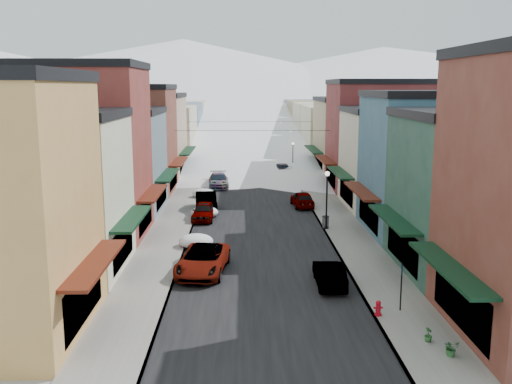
{
  "coord_description": "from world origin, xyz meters",
  "views": [
    {
      "loc": [
        -1.23,
        -20.05,
        10.81
      ],
      "look_at": [
        0.0,
        26.55,
        2.12
      ],
      "focal_mm": 40.0,
      "sensor_mm": 36.0,
      "label": 1
    }
  ],
  "objects": [
    {
      "name": "car_lane_silver",
      "position": [
        -0.91,
        50.74,
        0.81
      ],
      "size": [
        2.18,
        4.88,
        1.63
      ],
      "primitive_type": "imported",
      "rotation": [
        0.0,
        0.0,
        0.05
      ],
      "color": "#A9AAB1",
      "rests_on": "ground"
    },
    {
      "name": "overhead_cables",
      "position": [
        0.0,
        47.5,
        6.2
      ],
      "size": [
        16.4,
        15.04,
        0.04
      ],
      "color": "black",
      "rests_on": "ground"
    },
    {
      "name": "car_gray_suv",
      "position": [
        4.3,
        30.44,
        0.73
      ],
      "size": [
        2.03,
        4.38,
        1.45
      ],
      "primitive_type": "imported",
      "rotation": [
        0.0,
        0.0,
        3.22
      ],
      "color": "gray",
      "rests_on": "ground"
    },
    {
      "name": "streetlamp_near",
      "position": [
        5.2,
        21.81,
        2.93
      ],
      "size": [
        0.37,
        0.37,
        4.4
      ],
      "color": "black",
      "rests_on": "sidewalk_right"
    },
    {
      "name": "streetlamp_far",
      "position": [
        5.2,
        50.12,
        2.56
      ],
      "size": [
        0.32,
        0.32,
        3.82
      ],
      "color": "black",
      "rests_on": "sidewalk_right"
    },
    {
      "name": "car_white_suv",
      "position": [
        -3.5,
        12.04,
        0.79
      ],
      "size": [
        3.26,
        5.94,
        1.58
      ],
      "primitive_type": "imported",
      "rotation": [
        0.0,
        0.0,
        -0.12
      ],
      "color": "white",
      "rests_on": "ground"
    },
    {
      "name": "bldg_r_tan",
      "position": [
        13.19,
        49.0,
        4.76
      ],
      "size": [
        11.3,
        11.2,
        9.5
      ],
      "color": "tan",
      "rests_on": "ground"
    },
    {
      "name": "ground",
      "position": [
        0.0,
        0.0,
        0.0
      ],
      "size": [
        600.0,
        600.0,
        0.0
      ],
      "primitive_type": "plane",
      "color": "gray",
      "rests_on": "ground"
    },
    {
      "name": "bldg_r_cream",
      "position": [
        13.69,
        30.0,
        4.51
      ],
      "size": [
        12.3,
        9.2,
        9.0
      ],
      "color": "beige",
      "rests_on": "ground"
    },
    {
      "name": "bldg_l_grayblue",
      "position": [
        -13.19,
        29.0,
        4.51
      ],
      "size": [
        11.3,
        9.2,
        9.0
      ],
      "color": "slate",
      "rests_on": "ground"
    },
    {
      "name": "bldg_r_green",
      "position": [
        13.19,
        12.0,
        4.76
      ],
      "size": [
        11.3,
        9.2,
        9.5
      ],
      "color": "#23493B",
      "rests_on": "ground"
    },
    {
      "name": "fire_hydrant",
      "position": [
        5.2,
        5.16,
        0.49
      ],
      "size": [
        0.43,
        0.33,
        0.74
      ],
      "color": "red",
      "rests_on": "sidewalk_right"
    },
    {
      "name": "car_lane_white",
      "position": [
        1.99,
        63.33,
        0.72
      ],
      "size": [
        2.79,
        5.36,
        1.44
      ],
      "primitive_type": "imported",
      "rotation": [
        0.0,
        0.0,
        3.22
      ],
      "color": "white",
      "rests_on": "ground"
    },
    {
      "name": "planter_far",
      "position": [
        6.66,
        2.33,
        0.45
      ],
      "size": [
        0.48,
        0.48,
        0.61
      ],
      "primitive_type": "imported",
      "rotation": [
        0.0,
        0.0,
        0.91
      ],
      "color": "#2C612C",
      "rests_on": "sidewalk_right"
    },
    {
      "name": "distant_blocks",
      "position": [
        0.0,
        83.0,
        4.0
      ],
      "size": [
        34.0,
        55.0,
        8.0
      ],
      "color": "gray",
      "rests_on": "ground"
    },
    {
      "name": "bldg_l_brick_far",
      "position": [
        -14.19,
        38.0,
        5.51
      ],
      "size": [
        13.3,
        9.2,
        11.0
      ],
      "color": "brown",
      "rests_on": "ground"
    },
    {
      "name": "bldg_l_brick_near",
      "position": [
        -13.69,
        20.5,
        6.26
      ],
      "size": [
        12.3,
        8.2,
        12.5
      ],
      "color": "maroon",
      "rests_on": "ground"
    },
    {
      "name": "bldg_r_brick_far",
      "position": [
        14.19,
        39.0,
        5.76
      ],
      "size": [
        13.3,
        9.2,
        11.5
      ],
      "color": "maroon",
      "rests_on": "ground"
    },
    {
      "name": "mountain_ridge",
      "position": [
        -19.47,
        277.18,
        14.36
      ],
      "size": [
        670.0,
        340.0,
        34.0
      ],
      "color": "silver",
      "rests_on": "ground"
    },
    {
      "name": "sidewalk_left",
      "position": [
        -6.6,
        60.0,
        0.07
      ],
      "size": [
        3.2,
        160.0,
        0.15
      ],
      "primitive_type": "cube",
      "color": "gray",
      "rests_on": "ground"
    },
    {
      "name": "bldg_l_cream",
      "position": [
        -13.19,
        12.5,
        4.76
      ],
      "size": [
        11.3,
        8.2,
        9.5
      ],
      "color": "beige",
      "rests_on": "ground"
    },
    {
      "name": "car_black_sedan",
      "position": [
        3.8,
        49.71,
        0.71
      ],
      "size": [
        2.34,
        5.03,
        1.42
      ],
      "primitive_type": "imported",
      "rotation": [
        0.0,
        0.0,
        3.21
      ],
      "color": "black",
      "rests_on": "ground"
    },
    {
      "name": "planter_near",
      "position": [
        7.15,
        1.0,
        0.49
      ],
      "size": [
        0.71,
        0.66,
        0.67
      ],
      "primitive_type": "imported",
      "rotation": [
        0.0,
        0.0,
        0.25
      ],
      "color": "#2B602E",
      "rests_on": "sidewalk_right"
    },
    {
      "name": "curb_left",
      "position": [
        -5.05,
        60.0,
        0.07
      ],
      "size": [
        0.1,
        160.0,
        0.15
      ],
      "primitive_type": "cube",
      "color": "slate",
      "rests_on": "ground"
    },
    {
      "name": "snow_pile_mid",
      "position": [
        -4.28,
        26.37,
        0.46
      ],
      "size": [
        2.3,
        2.61,
        0.97
      ],
      "color": "white",
      "rests_on": "ground"
    },
    {
      "name": "parking_sign",
      "position": [
        6.42,
        5.76,
        1.55
      ],
      "size": [
        0.12,
        0.32,
        2.39
      ],
      "color": "black",
      "rests_on": "sidewalk_right"
    },
    {
      "name": "car_silver_wagon",
      "position": [
        -3.68,
        40.86,
        0.75
      ],
      "size": [
        2.42,
        5.3,
        1.5
      ],
      "primitive_type": "imported",
      "rotation": [
        0.0,
        0.0,
        0.06
      ],
      "color": "gray",
      "rests_on": "ground"
    },
    {
      "name": "sidewalk_right",
      "position": [
        6.6,
        60.0,
        0.07
      ],
      "size": [
        3.2,
        160.0,
        0.15
      ],
      "primitive_type": "cube",
      "color": "gray",
      "rests_on": "ground"
    },
    {
      "name": "snow_pile_near",
      "position": [
        -4.28,
        17.36,
        0.47
      ],
      "size": [
        2.32,
        2.62,
        0.98
      ],
      "color": "white",
      "rests_on": "ground"
    },
    {
      "name": "bldg_l_tan",
      "position": [
        -13.19,
        48.0,
        5.01
      ],
      "size": [
        11.3,
        11.2,
        10.0
      ],
      "color": "tan",
      "rests_on": "ground"
    },
    {
      "name": "car_silver_sedan",
      "position": [
        -4.3,
        25.56,
        0.73
      ],
      "size": [
        1.96,
        4.37,
        1.46
      ],
      "primitive_type": "imported",
      "rotation": [
        0.0,
        0.0,
        -0.06
      ],
      "color": "#A0A4A8",
      "rests_on": "ground"
    },
    {
      "name": "curb_right",
      "position": [
        5.05,
        60.0,
        0.07
      ],
      "size": [
        0.1,
        160.0,
        0.15
      ],
      "primitive_type": "cube",
      "color": "slate",
      "rests_on": "ground"
    },
    {
      "name": "trash_can",
      "position": [
        5.2,
        22.1,
        0.61
      ],
      "size": [
        0.54,
        0.54,
        0.91
      ],
      "color": "slate",
      "rests_on": "sidewalk_right"
    },
    {
      "name": "car_dark_hatch",
      "position": [
        -4.3,
        28.78,
        0.82
      ],
      "size": [
        2.24,
        5.16,
        1.65
      ],
      "primitive_type": "imported",
      "rotation": [
        0.0,
        0.0,
        0.1
      ],
      "color": "black",
      "rests_on": "ground"
    },
    {
      "name": "car_green_sedan",
      "position": [
        3.58,
        9.71,
        0.69
      ],
      "size": [
        1.52,
        4.19,
        1.38
      ],
      "primitive_type": "imported",
      "rotation": [
        0.0,
        0.0,
        3.13
      ],
      "color": "black",
      "rests_on": "ground"
    },
    {
      "name": "road",
      "position": [
        0.0,
        60.0,
        0.01
      ],
      "size": [
        10.0,
        160.0,
        0.01
      ],
      "primitive_type": "cube",
      "color": "black",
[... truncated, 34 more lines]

